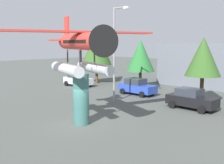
% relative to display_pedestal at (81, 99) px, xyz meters
% --- Properties ---
extents(ground_plane, '(140.00, 140.00, 0.00)m').
position_rel_display_pedestal_xyz_m(ground_plane, '(0.00, 0.00, -1.76)').
color(ground_plane, '#4C514C').
extents(display_pedestal, '(1.10, 1.10, 3.52)m').
position_rel_display_pedestal_xyz_m(display_pedestal, '(0.00, 0.00, 0.00)').
color(display_pedestal, '#386B66').
rests_on(display_pedestal, ground).
extents(floatplane_monument, '(7.20, 10.24, 4.00)m').
position_rel_display_pedestal_xyz_m(floatplane_monument, '(0.12, -0.04, 3.43)').
color(floatplane_monument, silver).
rests_on(floatplane_monument, display_pedestal).
extents(car_near_silver, '(4.20, 2.02, 1.76)m').
position_rel_display_pedestal_xyz_m(car_near_silver, '(-13.48, 10.21, -0.88)').
color(car_near_silver, silver).
rests_on(car_near_silver, ground).
extents(car_mid_blue, '(4.20, 2.02, 1.76)m').
position_rel_display_pedestal_xyz_m(car_mid_blue, '(-4.27, 11.10, -0.88)').
color(car_mid_blue, '#2847B7').
rests_on(car_mid_blue, ground).
extents(car_far_black, '(4.20, 2.02, 1.76)m').
position_rel_display_pedestal_xyz_m(car_far_black, '(3.18, 9.32, -0.88)').
color(car_far_black, black).
rests_on(car_far_black, ground).
extents(streetlight_primary, '(1.84, 0.28, 8.77)m').
position_rel_display_pedestal_xyz_m(streetlight_primary, '(-3.17, 6.63, 3.27)').
color(streetlight_primary, gray).
rests_on(streetlight_primary, ground).
extents(storefront_building, '(11.71, 5.40, 5.52)m').
position_rel_display_pedestal_xyz_m(storefront_building, '(-1.69, 22.00, 1.00)').
color(storefront_building, slate).
rests_on(storefront_building, ground).
extents(tree_west, '(4.18, 4.18, 7.22)m').
position_rel_display_pedestal_xyz_m(tree_west, '(-13.83, 13.83, 3.12)').
color(tree_west, brown).
rests_on(tree_west, ground).
extents(tree_east, '(3.46, 3.46, 5.98)m').
position_rel_display_pedestal_xyz_m(tree_east, '(-6.62, 14.55, 2.28)').
color(tree_east, brown).
rests_on(tree_east, ground).
extents(tree_center_back, '(3.28, 3.28, 6.16)m').
position_rel_display_pedestal_xyz_m(tree_center_back, '(2.59, 12.31, 2.55)').
color(tree_center_back, brown).
rests_on(tree_center_back, ground).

